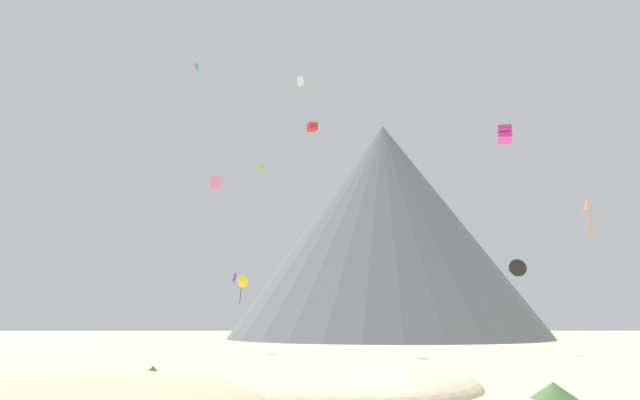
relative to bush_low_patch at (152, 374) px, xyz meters
The scene contains 15 objects.
dune_foreground_left 12.55m from the bush_low_patch, 13.55° to the right, with size 19.09×17.29×3.41m, color beige.
bush_low_patch is the anchor object (origin of this frame).
bush_far_right 24.75m from the bush_low_patch, 21.08° to the right, with size 2.41×2.41×0.85m, color #477238.
bush_far_left 5.97m from the bush_low_patch, 100.35° to the right, with size 1.11×1.11×0.80m, color #386633.
rock_massif 100.02m from the bush_low_patch, 73.43° to the left, with size 73.77×73.77×49.43m.
kite_red_high 48.36m from the bush_low_patch, 73.90° to the left, with size 1.56×1.54×1.21m.
kite_yellow_low 48.61m from the bush_low_patch, 89.62° to the left, with size 2.03×1.64×4.19m.
kite_lime_mid 34.22m from the bush_low_patch, 80.34° to the left, with size 0.81×0.81×2.61m.
kite_white_high 42.83m from the bush_low_patch, 71.29° to the left, with size 0.87×0.80×1.16m.
kite_cyan_high 39.69m from the bush_low_patch, 96.79° to the left, with size 0.44×0.78×1.05m.
kite_magenta_mid 38.34m from the bush_low_patch, 24.87° to the left, with size 1.48×1.57×1.66m.
kite_black_low 49.98m from the bush_low_patch, 42.12° to the left, with size 2.35×1.94×2.18m.
kite_orange_mid 48.71m from the bush_low_patch, 28.64° to the left, with size 0.75×1.21×4.70m.
kite_indigo_low 41.31m from the bush_low_patch, 89.83° to the left, with size 0.64×0.88×1.19m.
kite_pink_mid 48.83m from the bush_low_patch, 94.44° to the left, with size 2.06×1.36×2.04m.
Camera 1 is at (-3.42, -30.68, 4.01)m, focal length 33.31 mm.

